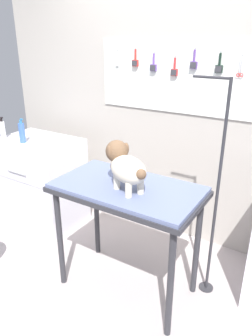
% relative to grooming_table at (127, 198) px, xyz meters
% --- Properties ---
extents(ground, '(4.40, 4.00, 0.04)m').
position_rel_grooming_table_xyz_m(ground, '(-0.04, -0.33, -0.81)').
color(ground, '#ADA1A0').
extents(rear_wall_panel, '(4.00, 0.11, 2.30)m').
position_rel_grooming_table_xyz_m(rear_wall_panel, '(-0.03, 0.95, 0.37)').
color(rear_wall_panel, '#B0A89E').
rests_on(rear_wall_panel, ground).
extents(grooming_table, '(1.04, 0.58, 0.88)m').
position_rel_grooming_table_xyz_m(grooming_table, '(0.00, 0.00, 0.00)').
color(grooming_table, '#2D2D33').
rests_on(grooming_table, ground).
extents(grooming_arm, '(0.30, 0.11, 1.61)m').
position_rel_grooming_table_xyz_m(grooming_arm, '(0.53, 0.31, -0.03)').
color(grooming_arm, '#2D2D33').
rests_on(grooming_arm, ground).
extents(dog, '(0.42, 0.31, 0.31)m').
position_rel_grooming_table_xyz_m(dog, '(0.01, -0.04, 0.26)').
color(dog, beige).
rests_on(dog, grooming_table).
extents(counter_left, '(0.80, 0.58, 0.90)m').
position_rel_grooming_table_xyz_m(counter_left, '(-1.29, 0.40, -0.34)').
color(counter_left, white).
rests_on(counter_left, ground).
extents(conditioner_bottle, '(0.06, 0.06, 0.23)m').
position_rel_grooming_table_xyz_m(conditioner_bottle, '(-1.34, 0.26, 0.21)').
color(conditioner_bottle, '#3F67BD').
rests_on(conditioner_bottle, counter_left).
extents(spray_bottle_short, '(0.05, 0.05, 0.22)m').
position_rel_grooming_table_xyz_m(spray_bottle_short, '(-1.61, 0.25, 0.20)').
color(spray_bottle_short, white).
rests_on(spray_bottle_short, counter_left).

